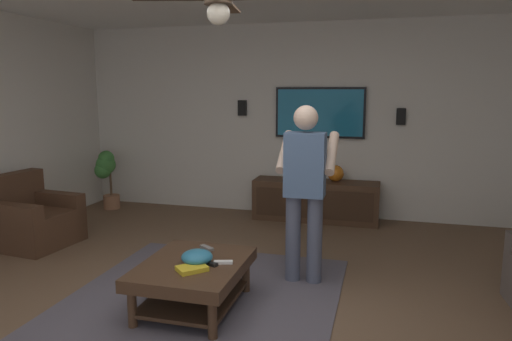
{
  "coord_description": "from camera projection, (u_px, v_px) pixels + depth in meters",
  "views": [
    {
      "loc": [
        -3.16,
        -1.16,
        1.77
      ],
      "look_at": [
        0.99,
        -0.02,
        1.03
      ],
      "focal_mm": 33.04,
      "sensor_mm": 36.0,
      "label": 1
    }
  ],
  "objects": [
    {
      "name": "wall_speaker_right",
      "position": [
        242.0,
        108.0,
        6.79
      ],
      "size": [
        0.06,
        0.12,
        0.22
      ],
      "primitive_type": "cube",
      "color": "black"
    },
    {
      "name": "book",
      "position": [
        192.0,
        268.0,
        3.62
      ],
      "size": [
        0.27,
        0.27,
        0.04
      ],
      "primitive_type": "cube",
      "rotation": [
        0.0,
        0.0,
        5.51
      ],
      "color": "gold",
      "rests_on": "coffee_table"
    },
    {
      "name": "potted_plant_tall",
      "position": [
        106.0,
        170.0,
        7.0
      ],
      "size": [
        0.36,
        0.29,
        0.89
      ],
      "color": "#9E6B4C",
      "rests_on": "ground"
    },
    {
      "name": "wall_speaker_left",
      "position": [
        401.0,
        116.0,
        6.23
      ],
      "size": [
        0.06,
        0.12,
        0.22
      ],
      "primitive_type": "cube",
      "color": "black"
    },
    {
      "name": "coffee_table",
      "position": [
        193.0,
        274.0,
        3.82
      ],
      "size": [
        1.0,
        0.8,
        0.4
      ],
      "color": "#422B1C",
      "rests_on": "ground"
    },
    {
      "name": "ceiling_fan",
      "position": [
        218.0,
        2.0,
        3.22
      ],
      "size": [
        1.2,
        1.2,
        0.46
      ],
      "color": "#4C3828"
    },
    {
      "name": "armchair",
      "position": [
        32.0,
        221.0,
        5.44
      ],
      "size": [
        0.88,
        0.89,
        0.82
      ],
      "rotation": [
        0.0,
        0.0,
        -1.67
      ],
      "color": "#472D1E",
      "rests_on": "ground"
    },
    {
      "name": "bowl",
      "position": [
        197.0,
        257.0,
        3.75
      ],
      "size": [
        0.25,
        0.25,
        0.11
      ],
      "primitive_type": "ellipsoid",
      "color": "teal",
      "rests_on": "coffee_table"
    },
    {
      "name": "ground_plane",
      "position": [
        219.0,
        324.0,
        3.61
      ],
      "size": [
        8.19,
        8.19,
        0.0
      ],
      "primitive_type": "plane",
      "color": "brown"
    },
    {
      "name": "area_rug",
      "position": [
        203.0,
        298.0,
        4.06
      ],
      "size": [
        2.41,
        2.27,
        0.01
      ],
      "primitive_type": "cube",
      "color": "#514C56",
      "rests_on": "ground"
    },
    {
      "name": "remote_white",
      "position": [
        223.0,
        262.0,
        3.76
      ],
      "size": [
        0.08,
        0.16,
        0.02
      ],
      "primitive_type": "cube",
      "rotation": [
        0.0,
        0.0,
        5.0
      ],
      "color": "white",
      "rests_on": "coffee_table"
    },
    {
      "name": "media_console",
      "position": [
        316.0,
        201.0,
        6.46
      ],
      "size": [
        0.45,
        1.7,
        0.55
      ],
      "rotation": [
        0.0,
        0.0,
        3.14
      ],
      "color": "#422B1C",
      "rests_on": "ground"
    },
    {
      "name": "wall_back_tv",
      "position": [
        301.0,
        121.0,
        6.67
      ],
      "size": [
        0.1,
        6.68,
        2.69
      ],
      "primitive_type": "cube",
      "color": "silver",
      "rests_on": "ground"
    },
    {
      "name": "vase_round",
      "position": [
        336.0,
        173.0,
        6.37
      ],
      "size": [
        0.22,
        0.22,
        0.22
      ],
      "primitive_type": "sphere",
      "color": "orange",
      "rests_on": "media_console"
    },
    {
      "name": "tv",
      "position": [
        320.0,
        113.0,
        6.49
      ],
      "size": [
        0.05,
        1.23,
        0.69
      ],
      "rotation": [
        0.0,
        0.0,
        3.14
      ],
      "color": "black"
    },
    {
      "name": "remote_black",
      "position": [
        209.0,
        263.0,
        3.74
      ],
      "size": [
        0.1,
        0.16,
        0.02
      ],
      "primitive_type": "cube",
      "rotation": [
        0.0,
        0.0,
        1.18
      ],
      "color": "black",
      "rests_on": "coffee_table"
    },
    {
      "name": "person_standing",
      "position": [
        305.0,
        184.0,
        4.28
      ],
      "size": [
        0.53,
        0.54,
        1.64
      ],
      "rotation": [
        0.0,
        0.0,
        0.01
      ],
      "color": "#4C5166",
      "rests_on": "ground"
    },
    {
      "name": "remote_grey",
      "position": [
        207.0,
        248.0,
        4.11
      ],
      "size": [
        0.12,
        0.15,
        0.02
      ],
      "primitive_type": "cube",
      "rotation": [
        0.0,
        0.0,
        4.15
      ],
      "color": "slate",
      "rests_on": "coffee_table"
    }
  ]
}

